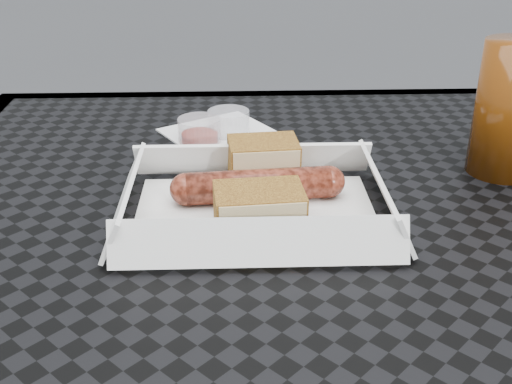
{
  "coord_description": "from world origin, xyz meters",
  "views": [
    {
      "loc": [
        -0.06,
        -0.5,
        1.03
      ],
      "look_at": [
        -0.05,
        0.01,
        0.78
      ],
      "focal_mm": 45.0,
      "sensor_mm": 36.0,
      "label": 1
    }
  ],
  "objects_px": {
    "patio_table": "(305,294)",
    "food_tray": "(256,214)",
    "drink_glass": "(510,109)",
    "bratwurst": "(258,185)"
  },
  "relations": [
    {
      "from": "patio_table",
      "to": "food_tray",
      "type": "height_order",
      "value": "food_tray"
    },
    {
      "from": "patio_table",
      "to": "drink_glass",
      "type": "relative_size",
      "value": 5.77
    },
    {
      "from": "bratwurst",
      "to": "patio_table",
      "type": "bearing_deg",
      "value": -44.71
    },
    {
      "from": "food_tray",
      "to": "bratwurst",
      "type": "distance_m",
      "value": 0.03
    },
    {
      "from": "bratwurst",
      "to": "drink_glass",
      "type": "relative_size",
      "value": 1.2
    },
    {
      "from": "food_tray",
      "to": "drink_glass",
      "type": "xyz_separation_m",
      "value": [
        0.26,
        0.09,
        0.07
      ]
    },
    {
      "from": "patio_table",
      "to": "bratwurst",
      "type": "height_order",
      "value": "bratwurst"
    },
    {
      "from": "drink_glass",
      "to": "food_tray",
      "type": "bearing_deg",
      "value": -160.92
    },
    {
      "from": "bratwurst",
      "to": "drink_glass",
      "type": "height_order",
      "value": "drink_glass"
    },
    {
      "from": "food_tray",
      "to": "bratwurst",
      "type": "bearing_deg",
      "value": 82.04
    }
  ]
}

